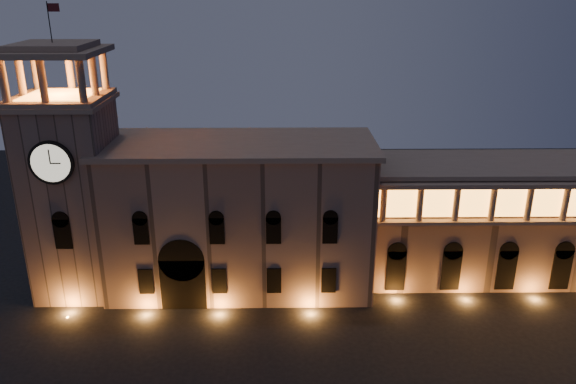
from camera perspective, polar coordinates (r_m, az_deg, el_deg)
The scene contains 3 objects.
government_building at distance 65.47m, azimuth -4.98°, elevation -2.37°, with size 30.80×12.80×17.60m.
clock_tower at distance 67.22m, azimuth -21.00°, elevation 0.32°, with size 9.80×9.80×32.40m.
colonnade_wing at distance 73.68m, azimuth 22.67°, elevation -2.50°, with size 40.60×11.50×14.50m.
Camera 1 is at (2.86, -38.25, 34.05)m, focal length 35.00 mm.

